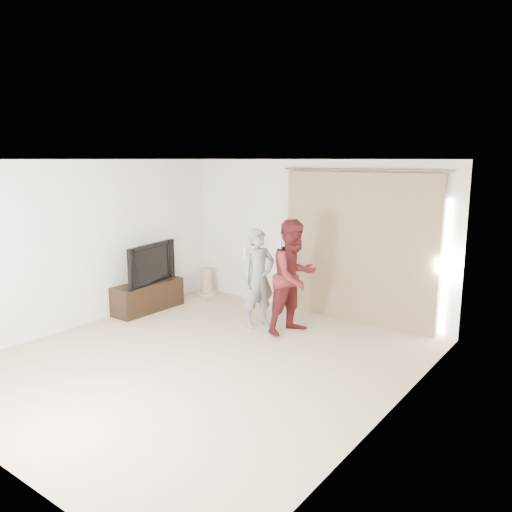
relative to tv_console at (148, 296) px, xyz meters
The scene contains 10 objects.
floor 2.51m from the tv_console, 25.08° to the right, with size 5.50×5.50×0.00m, color #C9B497.
wall_back 3.01m from the tv_console, 36.73° to the left, with size 5.00×0.04×2.60m, color white.
wall_left 1.51m from the tv_console, 102.50° to the right, with size 0.04×5.50×2.60m.
ceiling 3.43m from the tv_console, 25.08° to the right, with size 5.00×5.50×0.01m, color white.
curtain 3.69m from the tv_console, 27.01° to the left, with size 2.80×0.11×2.46m.
tv_console is the anchor object (origin of this frame).
tv 0.60m from the tv_console, ahead, with size 1.20×0.16×0.69m, color black.
scratching_post 1.35m from the tv_console, 82.98° to the left, with size 0.40×0.40×0.53m.
person_man 2.16m from the tv_console, 13.29° to the left, with size 0.57×0.67×1.56m.
person_woman 2.77m from the tv_console, 12.17° to the left, with size 0.84×0.98×1.73m.
Camera 1 is at (4.25, -4.55, 2.61)m, focal length 35.00 mm.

